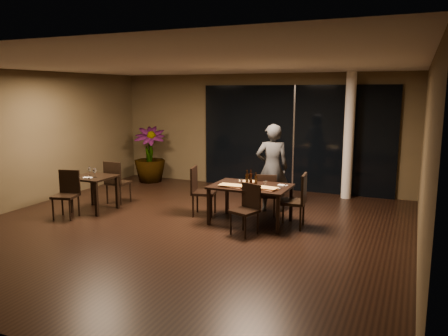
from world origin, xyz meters
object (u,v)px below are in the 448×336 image
(chair_main_right, at_px, (297,198))
(bottle_c, at_px, (251,177))
(main_table, at_px, (251,189))
(potted_plant, at_px, (150,155))
(chair_side_near, at_px, (67,191))
(bottle_b, at_px, (256,179))
(diner, at_px, (272,168))
(side_table, at_px, (94,182))
(bottle_a, at_px, (247,177))
(chair_side_far, at_px, (116,180))
(chair_main_far, at_px, (266,193))
(chair_main_near, at_px, (247,206))
(chair_main_left, at_px, (200,188))

(chair_main_right, height_order, bottle_c, bottle_c)
(bottle_c, bearing_deg, main_table, -69.02)
(potted_plant, bearing_deg, chair_side_near, -83.27)
(chair_side_near, relative_size, bottle_b, 3.78)
(diner, bearing_deg, chair_main_right, 107.89)
(potted_plant, height_order, bottle_b, potted_plant)
(side_table, distance_m, chair_main_right, 4.33)
(side_table, relative_size, bottle_a, 2.73)
(chair_side_near, height_order, bottle_c, bottle_c)
(side_table, xyz_separation_m, chair_side_far, (0.07, 0.66, -0.07))
(chair_side_near, bearing_deg, chair_main_far, 9.93)
(main_table, xyz_separation_m, potted_plant, (-4.00, 2.56, 0.10))
(main_table, height_order, bottle_b, bottle_b)
(chair_side_near, height_order, bottle_a, bottle_a)
(potted_plant, xyz_separation_m, bottle_c, (3.96, -2.47, 0.12))
(chair_main_right, xyz_separation_m, bottle_b, (-0.81, -0.03, 0.30))
(chair_side_near, bearing_deg, bottle_c, 3.97)
(chair_main_near, bearing_deg, potted_plant, 161.63)
(chair_main_far, xyz_separation_m, chair_main_left, (-1.28, -0.49, 0.07))
(chair_main_left, distance_m, bottle_c, 1.17)
(side_table, height_order, chair_main_far, chair_main_far)
(side_table, bearing_deg, chair_main_right, 7.60)
(chair_main_left, height_order, bottle_a, bottle_a)
(bottle_c, bearing_deg, chair_side_near, -161.12)
(chair_side_far, height_order, bottle_c, bottle_c)
(chair_main_far, height_order, chair_main_left, chair_main_left)
(chair_main_far, bearing_deg, chair_side_near, 7.11)
(chair_main_right, relative_size, bottle_a, 3.54)
(bottle_a, bearing_deg, side_table, -170.91)
(chair_main_near, distance_m, diner, 1.70)
(bottle_a, distance_m, bottle_b, 0.18)
(diner, bearing_deg, side_table, 1.40)
(chair_main_far, distance_m, bottle_b, 0.67)
(chair_main_far, height_order, chair_side_far, chair_side_far)
(bottle_a, relative_size, bottle_c, 1.01)
(main_table, bearing_deg, chair_main_left, 174.82)
(potted_plant, xyz_separation_m, bottle_b, (4.09, -2.52, 0.10))
(chair_side_far, relative_size, potted_plant, 0.63)
(chair_main_left, bearing_deg, chair_main_far, -83.19)
(main_table, xyz_separation_m, side_table, (-3.40, -0.50, -0.05))
(chair_main_far, distance_m, bottle_c, 0.66)
(chair_main_right, distance_m, diner, 1.28)
(side_table, xyz_separation_m, chair_main_right, (4.29, 0.57, -0.04))
(potted_plant, height_order, bottle_a, potted_plant)
(side_table, distance_m, chair_side_far, 0.67)
(chair_side_near, bearing_deg, bottle_a, 3.28)
(chair_main_far, xyz_separation_m, bottle_c, (-0.16, -0.50, 0.40))
(side_table, xyz_separation_m, chair_main_near, (3.57, -0.12, -0.12))
(chair_main_left, bearing_deg, main_table, -109.27)
(chair_main_near, distance_m, chair_side_near, 3.76)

